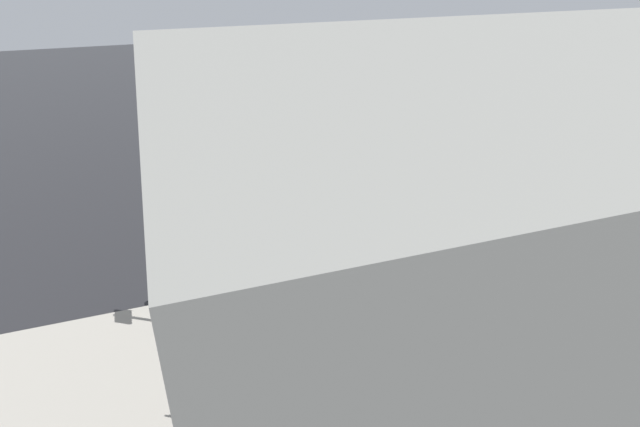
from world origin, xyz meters
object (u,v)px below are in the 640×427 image
object	(u,v)px
moving_hatchback	(337,174)
fire_hydrant	(251,274)
pedestrian	(196,271)
parked_sedan	(568,168)
sign_post	(187,260)

from	to	relation	value
moving_hatchback	fire_hydrant	size ratio (longest dim) A/B	5.26
fire_hydrant	pedestrian	xyz separation A→B (m)	(1.11, 0.38, 0.56)
parked_sedan	pedestrian	distance (m)	10.55
moving_hatchback	pedestrian	bearing A→B (deg)	38.76
fire_hydrant	pedestrian	distance (m)	1.30
moving_hatchback	pedestrian	size ratio (longest dim) A/B	2.60
parked_sedan	fire_hydrant	xyz separation A→B (m)	(9.30, 1.32, -0.60)
fire_hydrant	moving_hatchback	bearing A→B (deg)	-135.88
moving_hatchback	fire_hydrant	xyz separation A→B (m)	(3.02, 2.93, -0.63)
fire_hydrant	parked_sedan	bearing A→B (deg)	-171.93
moving_hatchback	pedestrian	world-z (taller)	moving_hatchback
moving_hatchback	sign_post	world-z (taller)	sign_post
sign_post	pedestrian	bearing A→B (deg)	-105.12
moving_hatchback	fire_hydrant	world-z (taller)	moving_hatchback
parked_sedan	sign_post	distance (m)	10.80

